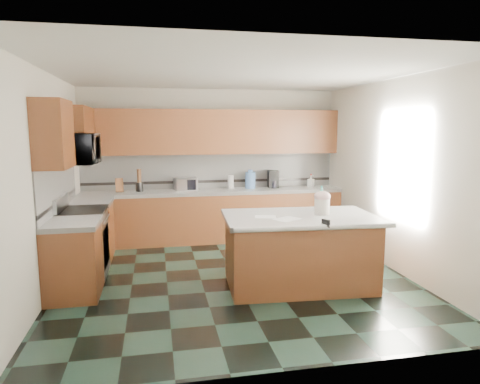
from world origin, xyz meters
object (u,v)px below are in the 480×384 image
object	(u,v)px
island_top	(300,218)
coffee_maker	(273,179)
toaster_oven	(186,184)
treat_jar	(322,206)
knife_block	(119,185)
island_base	(299,253)
soap_bottle_island	(321,198)

from	to	relation	value
island_top	coffee_maker	size ratio (longest dim) A/B	5.99
toaster_oven	coffee_maker	xyz separation A→B (m)	(1.61, 0.03, 0.05)
island_top	treat_jar	size ratio (longest dim) A/B	9.47
toaster_oven	coffee_maker	bearing A→B (deg)	-9.12
island_top	knife_block	distance (m)	3.45
treat_jar	knife_block	distance (m)	3.65
island_base	toaster_oven	world-z (taller)	toaster_oven
knife_block	island_base	bearing A→B (deg)	-54.56
treat_jar	soap_bottle_island	world-z (taller)	soap_bottle_island
knife_block	toaster_oven	xyz separation A→B (m)	(1.13, 0.00, -0.01)
island_top	treat_jar	world-z (taller)	treat_jar
treat_jar	toaster_oven	world-z (taller)	toaster_oven
island_base	island_top	bearing A→B (deg)	0.00
soap_bottle_island	coffee_maker	world-z (taller)	soap_bottle_island
coffee_maker	island_top	bearing A→B (deg)	-90.76
toaster_oven	island_base	bearing A→B (deg)	-73.38
soap_bottle_island	treat_jar	bearing A→B (deg)	-85.64
toaster_oven	coffee_maker	distance (m)	1.61
treat_jar	toaster_oven	bearing A→B (deg)	143.39
island_base	knife_block	size ratio (longest dim) A/B	7.74
island_top	toaster_oven	xyz separation A→B (m)	(-1.26, 2.49, 0.14)
treat_jar	knife_block	xyz separation A→B (m)	(-2.68, 2.47, 0.02)
soap_bottle_island	coffee_maker	distance (m)	2.22
island_top	treat_jar	distance (m)	0.32
island_base	coffee_maker	size ratio (longest dim) A/B	5.67
island_base	soap_bottle_island	xyz separation A→B (m)	(0.40, 0.29, 0.65)
toaster_oven	coffee_maker	size ratio (longest dim) A/B	1.20
island_top	soap_bottle_island	world-z (taller)	soap_bottle_island
knife_block	coffee_maker	distance (m)	2.74
island_top	soap_bottle_island	distance (m)	0.53
knife_block	island_top	bearing A→B (deg)	-54.56
island_base	treat_jar	distance (m)	0.66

